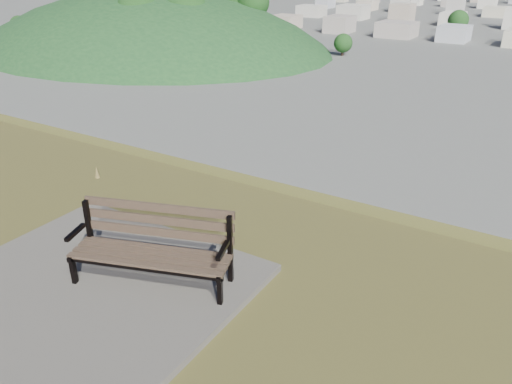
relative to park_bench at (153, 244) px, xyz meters
The scene contains 3 objects.
park_bench is the anchor object (origin of this frame).
gravel_patch 1.39m from the park_bench, 111.02° to the right, with size 2.95×4.21×0.08m, color #56514A.
green_wooded_hill 176.33m from the park_bench, 133.46° to the left, with size 147.37×117.90×73.68m.
Camera 1 is at (1.92, -1.72, 28.08)m, focal length 35.00 mm.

